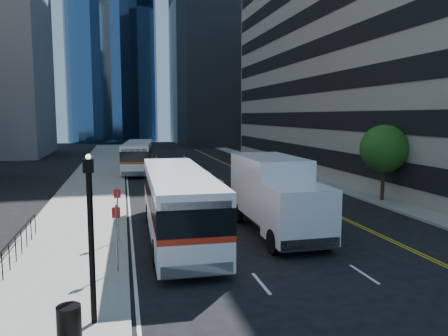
% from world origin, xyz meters
% --- Properties ---
extents(ground, '(160.00, 160.00, 0.00)m').
position_xyz_m(ground, '(0.00, 0.00, 0.00)').
color(ground, black).
rests_on(ground, ground).
extents(sidewalk_west, '(5.00, 90.00, 0.15)m').
position_xyz_m(sidewalk_west, '(-10.50, 25.00, 0.07)').
color(sidewalk_west, gray).
rests_on(sidewalk_west, ground).
extents(sidewalk_east, '(2.00, 90.00, 0.15)m').
position_xyz_m(sidewalk_east, '(9.00, 25.00, 0.07)').
color(sidewalk_east, gray).
rests_on(sidewalk_east, ground).
extents(parking_garage, '(30.00, 50.00, 25.00)m').
position_xyz_m(parking_garage, '(25.00, 23.00, 12.50)').
color(parking_garage, '#9E9384').
rests_on(parking_garage, ground).
extents(street_tree, '(3.20, 3.20, 5.10)m').
position_xyz_m(street_tree, '(9.00, 8.00, 3.64)').
color(street_tree, '#332114').
rests_on(street_tree, sidewalk_east).
extents(lamp_post, '(0.28, 0.28, 4.56)m').
position_xyz_m(lamp_post, '(-9.00, -6.00, 2.72)').
color(lamp_post, black).
rests_on(lamp_post, sidewalk_west).
extents(bus_front, '(2.96, 12.61, 3.24)m').
position_xyz_m(bus_front, '(-5.61, 2.45, 1.77)').
color(bus_front, white).
rests_on(bus_front, ground).
extents(bus_rear, '(3.74, 12.18, 3.09)m').
position_xyz_m(bus_rear, '(-6.54, 28.26, 1.69)').
color(bus_rear, white).
rests_on(bus_rear, ground).
extents(box_truck, '(2.81, 7.89, 3.77)m').
position_xyz_m(box_truck, '(-0.77, 2.06, 1.98)').
color(box_truck, white).
rests_on(box_truck, ground).
extents(trash_can, '(0.77, 0.77, 0.92)m').
position_xyz_m(trash_can, '(-9.55, -6.87, 0.61)').
color(trash_can, black).
rests_on(trash_can, sidewalk_west).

